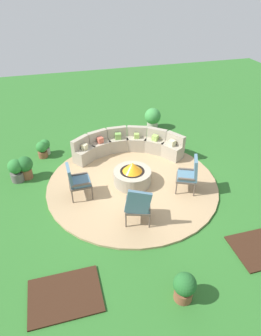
{
  "coord_description": "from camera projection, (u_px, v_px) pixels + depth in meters",
  "views": [
    {
      "loc": [
        -1.9,
        -6.72,
        5.33
      ],
      "look_at": [
        0.0,
        0.2,
        0.45
      ],
      "focal_mm": 31.62,
      "sensor_mm": 36.0,
      "label": 1
    }
  ],
  "objects": [
    {
      "name": "ground_plane",
      "position": [
        132.0,
        184.0,
        8.77
      ],
      "size": [
        24.0,
        24.0,
        0.0
      ],
      "primitive_type": "plane",
      "color": "#2D6B28"
    },
    {
      "name": "patio_circle",
      "position": [
        132.0,
        183.0,
        8.75
      ],
      "size": [
        4.99,
        4.99,
        0.06
      ],
      "primitive_type": "cylinder",
      "color": "tan",
      "rests_on": "ground_plane"
    },
    {
      "name": "mulch_bed_left",
      "position": [
        65.0,
        295.0,
        5.77
      ],
      "size": [
        1.41,
        1.06,
        0.04
      ],
      "primitive_type": "cube",
      "color": "#382114",
      "rests_on": "ground_plane"
    },
    {
      "name": "fire_pit",
      "position": [
        132.0,
        175.0,
        8.59
      ],
      "size": [
        1.1,
        1.1,
        0.7
      ],
      "color": "#9E937F",
      "rests_on": "patio_circle"
    },
    {
      "name": "curved_stone_bench",
      "position": [
        128.0,
        145.0,
        9.93
      ],
      "size": [
        3.61,
        1.56,
        0.81
      ],
      "color": "#9E937F",
      "rests_on": "patio_circle"
    },
    {
      "name": "lounge_chair_front_left",
      "position": [
        77.0,
        180.0,
        7.94
      ],
      "size": [
        0.61,
        0.57,
        0.99
      ],
      "rotation": [
        0.0,
        0.0,
        4.74
      ],
      "color": "brown",
      "rests_on": "patio_circle"
    },
    {
      "name": "lounge_chair_front_right",
      "position": [
        138.0,
        205.0,
        7.08
      ],
      "size": [
        0.77,
        0.77,
        1.13
      ],
      "rotation": [
        0.0,
        0.0,
        5.98
      ],
      "color": "brown",
      "rests_on": "patio_circle"
    },
    {
      "name": "lounge_chair_back_left",
      "position": [
        190.0,
        174.0,
        8.14
      ],
      "size": [
        0.71,
        0.71,
        1.08
      ],
      "rotation": [
        0.0,
        0.0,
        7.43
      ],
      "color": "brown",
      "rests_on": "patio_circle"
    },
    {
      "name": "potted_plant_0",
      "position": [
        42.0,
        149.0,
        9.86
      ],
      "size": [
        0.37,
        0.37,
        0.57
      ],
      "color": "brown",
      "rests_on": "ground_plane"
    },
    {
      "name": "potted_plant_1",
      "position": [
        16.0,
        170.0,
        8.72
      ],
      "size": [
        0.43,
        0.43,
        0.72
      ],
      "color": "#605B56",
      "rests_on": "ground_plane"
    },
    {
      "name": "potted_plant_2",
      "position": [
        45.0,
        146.0,
        10.05
      ],
      "size": [
        0.33,
        0.33,
        0.54
      ],
      "color": "#A89E8E",
      "rests_on": "ground_plane"
    },
    {
      "name": "potted_plant_3",
      "position": [
        153.0,
        118.0,
        11.58
      ],
      "size": [
        0.63,
        0.63,
        0.83
      ],
      "color": "#A89E8E",
      "rests_on": "ground_plane"
    },
    {
      "name": "potted_plant_4",
      "position": [
        25.0,
        166.0,
        8.82
      ],
      "size": [
        0.47,
        0.47,
        0.73
      ],
      "color": "brown",
      "rests_on": "ground_plane"
    },
    {
      "name": "potted_plant_5",
      "position": [
        184.0,
        287.0,
        5.56
      ],
      "size": [
        0.45,
        0.45,
        0.66
      ],
      "color": "brown",
      "rests_on": "ground_plane"
    }
  ]
}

